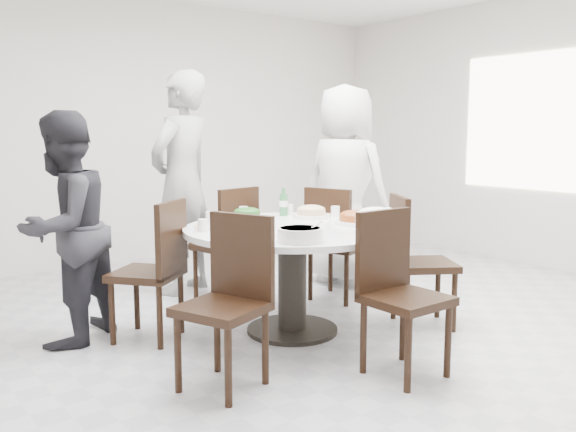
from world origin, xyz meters
TOP-DOWN VIEW (x-y plane):
  - floor at (0.00, 0.00)m, footprint 6.00×6.00m
  - wall_back at (0.00, 3.00)m, footprint 6.00×0.01m
  - wall_right at (3.00, 0.00)m, footprint 0.01×6.00m
  - window at (2.98, 0.00)m, footprint 0.04×2.20m
  - dining_table at (-0.34, 0.06)m, footprint 1.50×1.50m
  - chair_ne at (0.49, 0.51)m, footprint 0.54×0.54m
  - chair_n at (-0.27, 1.08)m, footprint 0.49×0.49m
  - chair_nw at (-1.21, 0.54)m, footprint 0.59×0.59m
  - chair_sw at (-1.22, -0.47)m, footprint 0.54×0.54m
  - chair_s at (-0.29, -0.95)m, footprint 0.42×0.42m
  - chair_se at (0.51, -0.40)m, footprint 0.58×0.58m
  - diner_right at (0.90, 0.88)m, footprint 0.79×1.01m
  - diner_middle at (-0.43, 1.50)m, footprint 0.83×0.71m
  - diner_left at (-1.66, 0.79)m, footprint 0.95×0.91m
  - dish_greens at (-0.41, 0.52)m, footprint 0.25×0.25m
  - dish_pale at (0.05, 0.33)m, footprint 0.28×0.28m
  - dish_orange at (-0.75, 0.24)m, footprint 0.23×0.23m
  - dish_redbrown at (0.10, -0.12)m, footprint 0.30×0.30m
  - dish_tofu at (-0.75, -0.11)m, footprint 0.25×0.25m
  - rice_bowl at (-0.00, -0.41)m, footprint 0.28×0.28m
  - soup_bowl at (-0.64, -0.42)m, footprint 0.27×0.27m
  - beverage_bottle at (-0.05, 0.54)m, footprint 0.06×0.06m
  - tea_cups at (-0.35, 0.67)m, footprint 0.07×0.07m
  - chopsticks at (-0.31, 0.69)m, footprint 0.24×0.04m

SIDE VIEW (x-z plane):
  - floor at x=0.00m, z-range -0.01..0.01m
  - dining_table at x=-0.34m, z-range 0.00..0.75m
  - chair_ne at x=0.49m, z-range 0.00..0.95m
  - chair_n at x=-0.27m, z-range 0.00..0.95m
  - chair_nw at x=-1.21m, z-range 0.00..0.95m
  - chair_sw at x=-1.22m, z-range 0.00..0.95m
  - chair_s at x=-0.29m, z-range 0.00..0.95m
  - chair_se at x=0.51m, z-range 0.00..0.95m
  - chopsticks at x=-0.31m, z-range 0.75..0.76m
  - diner_left at x=-1.66m, z-range 0.00..1.54m
  - dish_orange at x=-0.75m, z-range 0.75..0.81m
  - dish_tofu at x=-0.75m, z-range 0.75..0.81m
  - dish_greens at x=-0.41m, z-range 0.75..0.82m
  - dish_pale at x=0.05m, z-range 0.75..0.82m
  - dish_redbrown at x=0.10m, z-range 0.75..0.83m
  - tea_cups at x=-0.35m, z-range 0.75..0.83m
  - soup_bowl at x=-0.64m, z-range 0.75..0.83m
  - rice_bowl at x=0.00m, z-range 0.75..0.87m
  - beverage_bottle at x=-0.05m, z-range 0.75..0.97m
  - diner_right at x=0.90m, z-range 0.00..1.82m
  - diner_middle at x=-0.43m, z-range 0.00..1.92m
  - wall_back at x=0.00m, z-range 0.00..2.80m
  - wall_right at x=3.00m, z-range 0.00..2.80m
  - window at x=2.98m, z-range 0.80..2.20m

